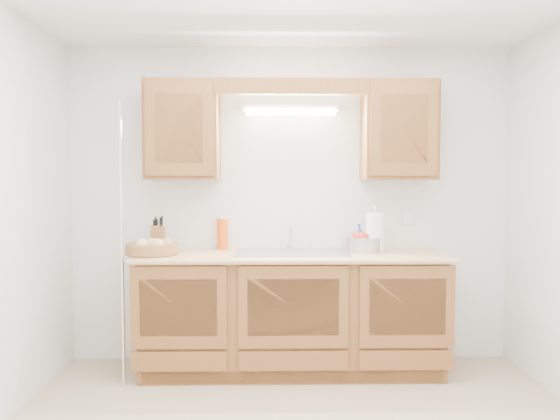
{
  "coord_description": "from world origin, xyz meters",
  "views": [
    {
      "loc": [
        -0.16,
        -2.88,
        1.44
      ],
      "look_at": [
        -0.09,
        0.85,
        1.24
      ],
      "focal_mm": 35.0,
      "sensor_mm": 36.0,
      "label": 1
    }
  ],
  "objects_px": {
    "fruit_basket": "(152,247)",
    "knife_block": "(158,238)",
    "apple_bowl": "(362,243)",
    "paper_towel": "(375,233)"
  },
  "relations": [
    {
      "from": "fruit_basket",
      "to": "knife_block",
      "type": "bearing_deg",
      "value": 89.95
    },
    {
      "from": "knife_block",
      "to": "paper_towel",
      "type": "height_order",
      "value": "paper_towel"
    },
    {
      "from": "knife_block",
      "to": "paper_towel",
      "type": "xyz_separation_m",
      "value": [
        1.67,
        -0.07,
        0.05
      ]
    },
    {
      "from": "fruit_basket",
      "to": "apple_bowl",
      "type": "height_order",
      "value": "apple_bowl"
    },
    {
      "from": "fruit_basket",
      "to": "knife_block",
      "type": "distance_m",
      "value": 0.21
    },
    {
      "from": "fruit_basket",
      "to": "paper_towel",
      "type": "distance_m",
      "value": 1.68
    },
    {
      "from": "fruit_basket",
      "to": "knife_block",
      "type": "xyz_separation_m",
      "value": [
        0.0,
        0.2,
        0.05
      ]
    },
    {
      "from": "fruit_basket",
      "to": "knife_block",
      "type": "height_order",
      "value": "knife_block"
    },
    {
      "from": "knife_block",
      "to": "apple_bowl",
      "type": "relative_size",
      "value": 0.79
    },
    {
      "from": "paper_towel",
      "to": "apple_bowl",
      "type": "relative_size",
      "value": 0.98
    }
  ]
}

